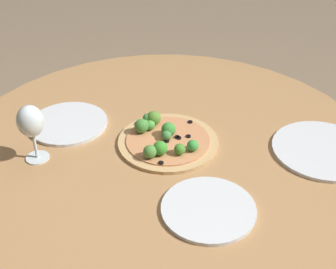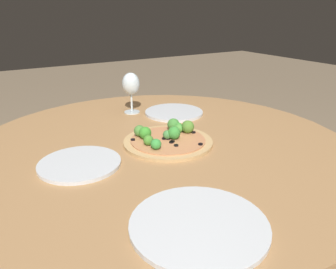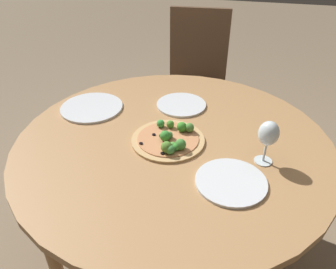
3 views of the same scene
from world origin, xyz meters
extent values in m
plane|color=#847056|center=(0.00, 0.00, 0.00)|extent=(12.00, 12.00, 0.00)
cylinder|color=#A87A4C|center=(0.00, 0.00, 0.70)|extent=(1.22, 1.22, 0.03)
cylinder|color=#A87A4C|center=(-0.38, -0.38, 0.34)|extent=(0.05, 0.05, 0.68)
cylinder|color=#A87A4C|center=(0.38, -0.38, 0.34)|extent=(0.05, 0.05, 0.68)
cylinder|color=#A87A4C|center=(0.38, 0.38, 0.34)|extent=(0.05, 0.05, 0.68)
cube|color=brown|center=(0.06, -0.87, 0.45)|extent=(0.43, 0.43, 0.04)
cube|color=brown|center=(0.07, -1.06, 0.72)|extent=(0.38, 0.06, 0.49)
cylinder|color=brown|center=(0.22, -0.69, 0.22)|extent=(0.04, 0.04, 0.43)
cylinder|color=brown|center=(-0.12, -0.71, 0.22)|extent=(0.04, 0.04, 0.43)
cylinder|color=brown|center=(0.24, -1.03, 0.22)|extent=(0.04, 0.04, 0.43)
cylinder|color=brown|center=(-0.10, -1.05, 0.22)|extent=(0.04, 0.04, 0.43)
cylinder|color=tan|center=(0.02, 0.02, 0.72)|extent=(0.28, 0.28, 0.01)
cylinder|color=tan|center=(0.02, 0.02, 0.72)|extent=(0.24, 0.24, 0.00)
sphere|color=#4C8538|center=(-0.05, -0.04, 0.74)|extent=(0.04, 0.04, 0.04)
sphere|color=#3D912D|center=(-0.02, -0.04, 0.74)|extent=(0.04, 0.04, 0.04)
sphere|color=#49882E|center=(0.03, -0.05, 0.74)|extent=(0.03, 0.03, 0.03)
sphere|color=#4F983C|center=(-0.02, 0.08, 0.74)|extent=(0.03, 0.03, 0.03)
sphere|color=#448838|center=(-0.04, 0.08, 0.75)|extent=(0.04, 0.04, 0.04)
sphere|color=#52842F|center=(0.00, 0.11, 0.75)|extent=(0.04, 0.04, 0.04)
sphere|color=#458D43|center=(-0.01, 0.11, 0.74)|extent=(0.03, 0.03, 0.03)
sphere|color=#3B8E36|center=(0.02, 0.04, 0.75)|extent=(0.04, 0.04, 0.04)
sphere|color=#458543|center=(0.01, 0.02, 0.74)|extent=(0.03, 0.03, 0.03)
sphere|color=#3D8F34|center=(-0.03, 0.09, 0.74)|extent=(0.03, 0.03, 0.03)
sphere|color=green|center=(0.06, -0.05, 0.74)|extent=(0.03, 0.03, 0.03)
cylinder|color=black|center=(-0.03, -0.08, 0.73)|extent=(0.01, 0.01, 0.00)
cylinder|color=black|center=(0.05, 0.01, 0.73)|extent=(0.01, 0.01, 0.00)
cylinder|color=black|center=(0.04, 0.02, 0.73)|extent=(0.01, 0.01, 0.00)
cylinder|color=black|center=(0.10, 0.08, 0.73)|extent=(0.01, 0.01, 0.00)
cylinder|color=black|center=(0.07, 0.01, 0.73)|extent=(0.01, 0.01, 0.00)
cylinder|color=black|center=(0.02, 0.02, 0.73)|extent=(0.01, 0.01, 0.00)
cylinder|color=black|center=(0.02, 0.04, 0.73)|extent=(0.01, 0.01, 0.00)
cylinder|color=black|center=(0.01, 0.12, 0.73)|extent=(0.01, 0.01, 0.00)
cylinder|color=black|center=(0.01, 0.01, 0.73)|extent=(0.01, 0.01, 0.00)
cylinder|color=silver|center=(-0.34, 0.06, 0.71)|extent=(0.06, 0.06, 0.00)
cylinder|color=silver|center=(-0.34, 0.06, 0.75)|extent=(0.01, 0.01, 0.07)
ellipsoid|color=silver|center=(-0.34, 0.06, 0.83)|extent=(0.07, 0.07, 0.09)
cylinder|color=silver|center=(0.41, -0.15, 0.72)|extent=(0.28, 0.28, 0.01)
cylinder|color=silver|center=(-0.24, 0.20, 0.72)|extent=(0.23, 0.23, 0.01)
cylinder|color=silver|center=(0.02, -0.27, 0.72)|extent=(0.22, 0.22, 0.01)
camera|label=1|loc=(-0.31, -1.00, 1.48)|focal=50.00mm
camera|label=2|loc=(0.84, -0.47, 1.11)|focal=35.00mm
camera|label=3|loc=(-0.23, 1.02, 1.44)|focal=35.00mm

